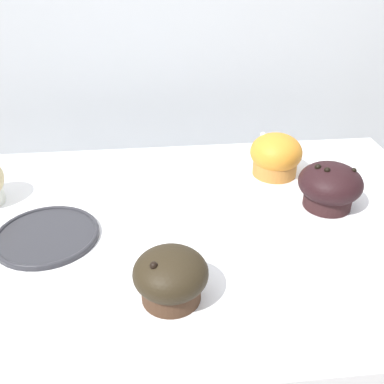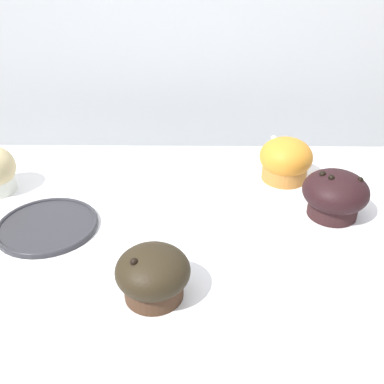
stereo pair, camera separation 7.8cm
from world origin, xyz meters
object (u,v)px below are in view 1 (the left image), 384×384
muffin_front_center (330,186)px  muffin_back_left (276,156)px  muffin_back_right (171,277)px  serving_plate (47,235)px

muffin_front_center → muffin_back_left: bearing=115.9°
muffin_back_right → muffin_back_left: bearing=55.0°
muffin_front_center → muffin_back_left: 0.15m
muffin_back_left → serving_plate: 0.47m
muffin_back_left → muffin_back_right: 0.41m
muffin_front_center → muffin_back_right: 0.36m
serving_plate → muffin_back_right: bearing=-39.4°
muffin_front_center → muffin_back_left: (-0.06, 0.13, -0.00)m
serving_plate → muffin_back_left: bearing=22.3°
muffin_back_left → serving_plate: (-0.43, -0.18, -0.04)m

